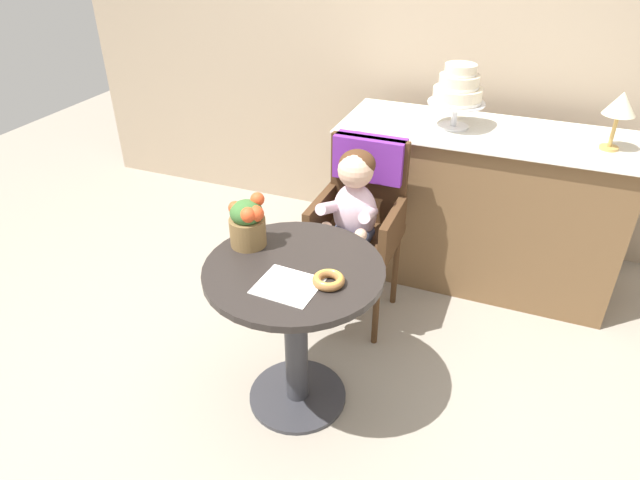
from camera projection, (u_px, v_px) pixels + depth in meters
The scene contains 11 objects.
ground_plane at pixel (298, 397), 2.56m from camera, with size 8.00×8.00×0.00m, color gray.
back_wall at pixel (418, 17), 3.32m from camera, with size 4.80×0.10×2.70m, color tan.
cafe_table at pixel (295, 309), 2.29m from camera, with size 0.72×0.72×0.72m.
wicker_chair at pixel (362, 202), 2.82m from camera, with size 0.42×0.45×0.95m.
seated_child at pixel (353, 209), 2.68m from camera, with size 0.27×0.32×0.73m.
paper_napkin at pixel (288, 286), 2.07m from camera, with size 0.23×0.20×0.00m, color white.
donut_front at pixel (329, 280), 2.08m from camera, with size 0.12×0.12×0.04m.
flower_vase at pixel (248, 221), 2.27m from camera, with size 0.16×0.15×0.22m.
display_counter at pixel (476, 206), 3.18m from camera, with size 1.56×0.62×0.90m.
tiered_cake_stand at pixel (458, 89), 2.90m from camera, with size 0.30×0.30×0.33m.
table_lamp at pixel (621, 106), 2.63m from camera, with size 0.15×0.15×0.28m.
Camera 1 is at (0.77, -1.64, 1.95)m, focal length 31.34 mm.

